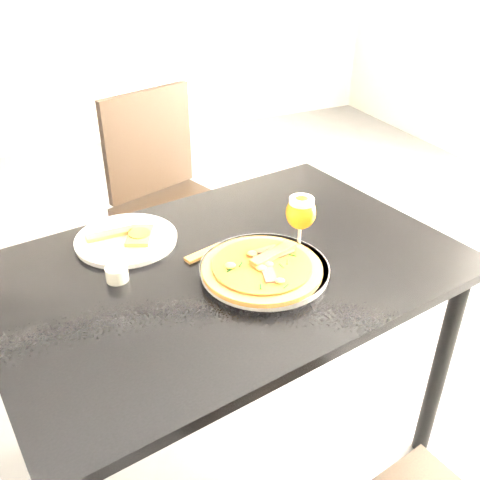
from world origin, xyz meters
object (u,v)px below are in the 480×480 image
chair_far (171,198)px  pizza (262,267)px  beer_glass (301,213)px  dining_table (228,291)px

chair_far → pizza: size_ratio=3.12×
pizza → beer_glass: 0.18m
chair_far → pizza: (-0.06, -0.96, 0.26)m
beer_glass → dining_table: bearing=170.9°
pizza → beer_glass: beer_glass is taller
dining_table → pizza: 0.16m
dining_table → chair_far: size_ratio=1.39×
chair_far → beer_glass: chair_far is taller
pizza → beer_glass: (0.14, 0.06, 0.09)m
chair_far → dining_table: bearing=-116.4°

